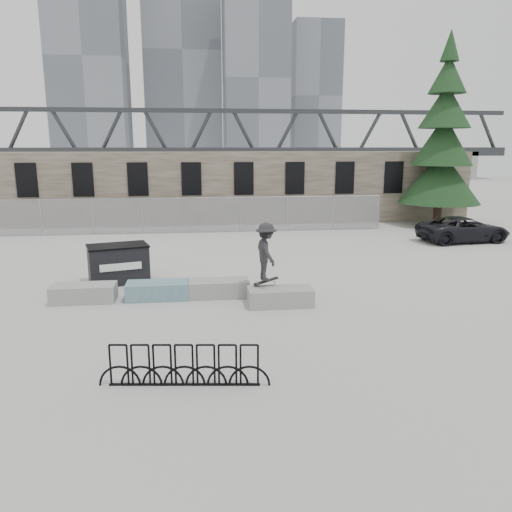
{
  "coord_description": "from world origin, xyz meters",
  "views": [
    {
      "loc": [
        0.33,
        -15.9,
        4.9
      ],
      "look_at": [
        2.22,
        0.18,
        1.3
      ],
      "focal_mm": 35.0,
      "sensor_mm": 36.0,
      "label": 1
    }
  ],
  "objects_px": {
    "planter_center_right": "(219,288)",
    "skateboarder": "(266,252)",
    "planter_center_left": "(158,290)",
    "dumpster": "(118,263)",
    "spruce_tree": "(442,148)",
    "planter_offset": "(280,296)",
    "suv": "(463,229)",
    "bike_rack": "(184,366)",
    "planter_far_left": "(84,292)"
  },
  "relations": [
    {
      "from": "planter_offset",
      "to": "dumpster",
      "type": "bearing_deg",
      "value": 148.07
    },
    {
      "from": "planter_center_left",
      "to": "dumpster",
      "type": "xyz_separation_m",
      "value": [
        -1.55,
        2.21,
        0.4
      ]
    },
    {
      "from": "spruce_tree",
      "to": "skateboarder",
      "type": "relative_size",
      "value": 5.84
    },
    {
      "from": "planter_center_left",
      "to": "bike_rack",
      "type": "relative_size",
      "value": 0.56
    },
    {
      "from": "planter_center_left",
      "to": "bike_rack",
      "type": "xyz_separation_m",
      "value": [
        1.0,
        -6.19,
        0.14
      ]
    },
    {
      "from": "planter_center_left",
      "to": "suv",
      "type": "relative_size",
      "value": 0.43
    },
    {
      "from": "dumpster",
      "to": "suv",
      "type": "height_order",
      "value": "dumpster"
    },
    {
      "from": "planter_far_left",
      "to": "dumpster",
      "type": "relative_size",
      "value": 0.84
    },
    {
      "from": "planter_center_right",
      "to": "planter_offset",
      "type": "bearing_deg",
      "value": -32.48
    },
    {
      "from": "planter_offset",
      "to": "skateboarder",
      "type": "distance_m",
      "value": 1.45
    },
    {
      "from": "planter_center_left",
      "to": "suv",
      "type": "bearing_deg",
      "value": 28.66
    },
    {
      "from": "planter_center_right",
      "to": "bike_rack",
      "type": "relative_size",
      "value": 0.56
    },
    {
      "from": "planter_far_left",
      "to": "planter_center_left",
      "type": "relative_size",
      "value": 1.0
    },
    {
      "from": "spruce_tree",
      "to": "bike_rack",
      "type": "bearing_deg",
      "value": -127.67
    },
    {
      "from": "planter_center_left",
      "to": "planter_center_right",
      "type": "relative_size",
      "value": 1.0
    },
    {
      "from": "suv",
      "to": "planter_far_left",
      "type": "bearing_deg",
      "value": 109.57
    },
    {
      "from": "planter_center_left",
      "to": "spruce_tree",
      "type": "relative_size",
      "value": 0.17
    },
    {
      "from": "planter_center_right",
      "to": "spruce_tree",
      "type": "distance_m",
      "value": 20.11
    },
    {
      "from": "planter_far_left",
      "to": "suv",
      "type": "height_order",
      "value": "suv"
    },
    {
      "from": "dumpster",
      "to": "skateboarder",
      "type": "distance_m",
      "value": 5.92
    },
    {
      "from": "planter_offset",
      "to": "planter_center_left",
      "type": "bearing_deg",
      "value": 163.27
    },
    {
      "from": "dumpster",
      "to": "spruce_tree",
      "type": "xyz_separation_m",
      "value": [
        17.77,
        11.31,
        4.04
      ]
    },
    {
      "from": "planter_center_left",
      "to": "planter_offset",
      "type": "xyz_separation_m",
      "value": [
        3.86,
        -1.16,
        0.0
      ]
    },
    {
      "from": "planter_far_left",
      "to": "planter_center_right",
      "type": "distance_m",
      "value": 4.32
    },
    {
      "from": "planter_far_left",
      "to": "planter_center_left",
      "type": "distance_m",
      "value": 2.33
    },
    {
      "from": "planter_center_left",
      "to": "spruce_tree",
      "type": "height_order",
      "value": "spruce_tree"
    },
    {
      "from": "planter_far_left",
      "to": "dumpster",
      "type": "bearing_deg",
      "value": 70.77
    },
    {
      "from": "planter_center_left",
      "to": "planter_center_right",
      "type": "height_order",
      "value": "same"
    },
    {
      "from": "planter_center_left",
      "to": "skateboarder",
      "type": "distance_m",
      "value": 3.79
    },
    {
      "from": "planter_far_left",
      "to": "planter_center_left",
      "type": "bearing_deg",
      "value": 0.57
    },
    {
      "from": "planter_center_right",
      "to": "bike_rack",
      "type": "bearing_deg",
      "value": -98.99
    },
    {
      "from": "bike_rack",
      "to": "planter_center_right",
      "type": "bearing_deg",
      "value": 81.01
    },
    {
      "from": "planter_center_left",
      "to": "dumpster",
      "type": "distance_m",
      "value": 2.73
    },
    {
      "from": "planter_offset",
      "to": "suv",
      "type": "bearing_deg",
      "value": 40.0
    },
    {
      "from": "planter_center_left",
      "to": "suv",
      "type": "xyz_separation_m",
      "value": [
        15.03,
        8.22,
        0.35
      ]
    },
    {
      "from": "planter_center_right",
      "to": "skateboarder",
      "type": "xyz_separation_m",
      "value": [
        1.47,
        -0.83,
        1.35
      ]
    },
    {
      "from": "planter_offset",
      "to": "dumpster",
      "type": "xyz_separation_m",
      "value": [
        -5.41,
        3.37,
        0.4
      ]
    },
    {
      "from": "bike_rack",
      "to": "dumpster",
      "type": "bearing_deg",
      "value": 106.9
    },
    {
      "from": "planter_center_left",
      "to": "planter_center_right",
      "type": "bearing_deg",
      "value": 0.9
    },
    {
      "from": "planter_far_left",
      "to": "skateboarder",
      "type": "bearing_deg",
      "value": -7.65
    },
    {
      "from": "planter_center_right",
      "to": "planter_offset",
      "type": "relative_size",
      "value": 1.0
    },
    {
      "from": "planter_center_right",
      "to": "suv",
      "type": "relative_size",
      "value": 0.43
    },
    {
      "from": "planter_center_right",
      "to": "suv",
      "type": "bearing_deg",
      "value": 32.11
    },
    {
      "from": "planter_far_left",
      "to": "suv",
      "type": "xyz_separation_m",
      "value": [
        17.36,
        8.24,
        0.35
      ]
    },
    {
      "from": "planter_far_left",
      "to": "suv",
      "type": "distance_m",
      "value": 19.22
    },
    {
      "from": "bike_rack",
      "to": "spruce_tree",
      "type": "height_order",
      "value": "spruce_tree"
    },
    {
      "from": "suv",
      "to": "planter_center_right",
      "type": "bearing_deg",
      "value": 116.29
    },
    {
      "from": "spruce_tree",
      "to": "planter_offset",
      "type": "bearing_deg",
      "value": -130.1
    },
    {
      "from": "dumpster",
      "to": "planter_offset",
      "type": "bearing_deg",
      "value": -47.89
    },
    {
      "from": "planter_far_left",
      "to": "planter_offset",
      "type": "height_order",
      "value": "same"
    }
  ]
}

